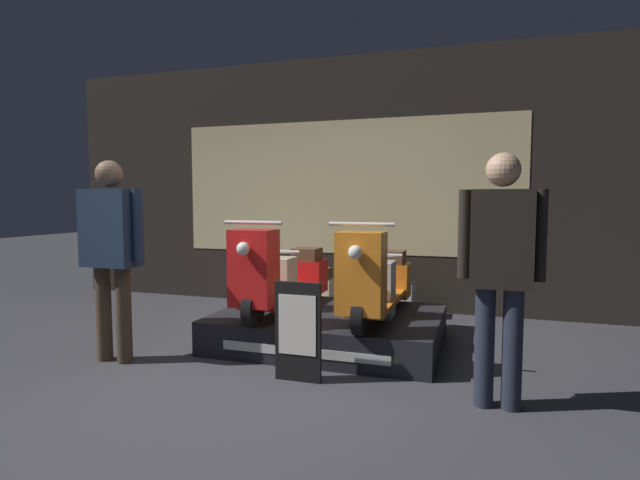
% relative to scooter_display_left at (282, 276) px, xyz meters
% --- Properties ---
extents(ground_plane, '(30.00, 30.00, 0.00)m').
position_rel_scooter_display_left_xyz_m(ground_plane, '(0.13, -1.42, -0.65)').
color(ground_plane, '#38383D').
extents(shop_wall_back, '(8.05, 0.09, 3.20)m').
position_rel_scooter_display_left_xyz_m(shop_wall_back, '(0.13, 1.79, 0.94)').
color(shop_wall_back, '#28231E').
rests_on(shop_wall_back, ground_plane).
extents(display_platform, '(2.08, 1.51, 0.31)m').
position_rel_scooter_display_left_xyz_m(display_platform, '(0.47, 0.06, -0.50)').
color(display_platform, black).
rests_on(display_platform, ground_plane).
extents(scooter_display_left, '(0.53, 1.78, 0.90)m').
position_rel_scooter_display_left_xyz_m(scooter_display_left, '(0.00, 0.00, 0.00)').
color(scooter_display_left, black).
rests_on(scooter_display_left, display_platform).
extents(scooter_display_right, '(0.53, 1.78, 0.90)m').
position_rel_scooter_display_left_xyz_m(scooter_display_right, '(0.94, 0.00, 0.00)').
color(scooter_display_right, black).
rests_on(scooter_display_right, display_platform).
extents(scooter_backrow_0, '(0.53, 1.78, 0.90)m').
position_rel_scooter_display_left_xyz_m(scooter_backrow_0, '(-0.09, 0.65, -0.31)').
color(scooter_backrow_0, black).
rests_on(scooter_backrow_0, ground_plane).
extents(scooter_backrow_1, '(0.53, 1.78, 0.90)m').
position_rel_scooter_display_left_xyz_m(scooter_backrow_1, '(0.90, 0.65, -0.31)').
color(scooter_backrow_1, black).
rests_on(scooter_backrow_1, ground_plane).
extents(person_left_browsing, '(0.62, 0.26, 1.72)m').
position_rel_scooter_display_left_xyz_m(person_left_browsing, '(-1.14, -1.00, 0.37)').
color(person_left_browsing, '#473828').
rests_on(person_left_browsing, ground_plane).
extents(person_right_browsing, '(0.55, 0.22, 1.69)m').
position_rel_scooter_display_left_xyz_m(person_right_browsing, '(1.97, -1.00, 0.33)').
color(person_right_browsing, '#232838').
rests_on(person_right_browsing, ground_plane).
extents(price_sign_board, '(0.37, 0.04, 0.77)m').
position_rel_scooter_display_left_xyz_m(price_sign_board, '(0.53, -0.96, -0.27)').
color(price_sign_board, black).
rests_on(price_sign_board, ground_plane).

